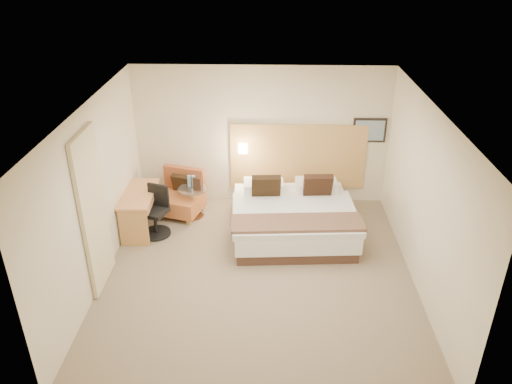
{
  "coord_description": "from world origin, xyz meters",
  "views": [
    {
      "loc": [
        0.15,
        -6.39,
        4.76
      ],
      "look_at": [
        -0.06,
        0.71,
        1.08
      ],
      "focal_mm": 35.0,
      "sensor_mm": 36.0,
      "label": 1
    }
  ],
  "objects_px": {
    "bed": "(293,216)",
    "desk_chair": "(156,215)",
    "lounge_chair": "(180,197)",
    "desk": "(140,201)",
    "side_table": "(193,201)"
  },
  "relations": [
    {
      "from": "lounge_chair",
      "to": "desk",
      "type": "relative_size",
      "value": 0.82
    },
    {
      "from": "bed",
      "to": "desk",
      "type": "distance_m",
      "value": 2.7
    },
    {
      "from": "bed",
      "to": "lounge_chair",
      "type": "height_order",
      "value": "bed"
    },
    {
      "from": "lounge_chair",
      "to": "desk_chair",
      "type": "relative_size",
      "value": 1.08
    },
    {
      "from": "bed",
      "to": "desk_chair",
      "type": "xyz_separation_m",
      "value": [
        -2.4,
        -0.1,
        0.04
      ]
    },
    {
      "from": "desk",
      "to": "lounge_chair",
      "type": "bearing_deg",
      "value": 46.07
    },
    {
      "from": "bed",
      "to": "lounge_chair",
      "type": "relative_size",
      "value": 2.27
    },
    {
      "from": "lounge_chair",
      "to": "bed",
      "type": "bearing_deg",
      "value": -17.38
    },
    {
      "from": "lounge_chair",
      "to": "desk",
      "type": "distance_m",
      "value": 0.89
    },
    {
      "from": "bed",
      "to": "side_table",
      "type": "xyz_separation_m",
      "value": [
        -1.83,
        0.49,
        0.01
      ]
    },
    {
      "from": "lounge_chair",
      "to": "side_table",
      "type": "bearing_deg",
      "value": -31.4
    },
    {
      "from": "bed",
      "to": "desk",
      "type": "xyz_separation_m",
      "value": [
        -2.69,
        0.04,
        0.24
      ]
    },
    {
      "from": "bed",
      "to": "side_table",
      "type": "relative_size",
      "value": 3.34
    },
    {
      "from": "side_table",
      "to": "desk_chair",
      "type": "xyz_separation_m",
      "value": [
        -0.57,
        -0.59,
        0.03
      ]
    },
    {
      "from": "side_table",
      "to": "desk",
      "type": "relative_size",
      "value": 0.56
    }
  ]
}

